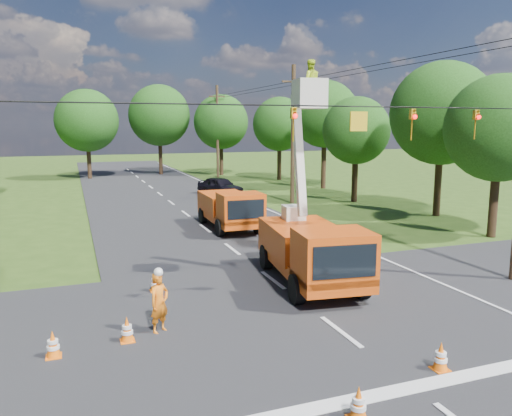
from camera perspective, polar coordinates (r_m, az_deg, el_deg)
name	(u,v)px	position (r m, az deg, el deg)	size (l,w,h in m)	color
ground	(186,214)	(32.75, -8.04, -0.71)	(140.00, 140.00, 0.00)	#2F4A16
road_main	(186,214)	(32.75, -8.04, -0.71)	(12.00, 100.00, 0.06)	black
road_cross	(309,309)	(16.18, 6.03, -11.36)	(56.00, 10.00, 0.07)	black
stop_bar	(414,389)	(12.18, 17.57, -19.13)	(9.00, 0.45, 0.02)	silver
edge_line	(266,209)	(34.35, 1.12, -0.15)	(0.12, 90.00, 0.02)	silver
bucket_truck	(312,239)	(18.11, 6.37, -3.59)	(3.24, 6.71, 8.00)	#C4460D
second_truck	(230,208)	(27.65, -2.97, -0.03)	(2.51, 6.10, 2.27)	#C4460D
ground_worker	(159,303)	(14.33, -10.99, -10.61)	(0.63, 0.41, 1.72)	orange
distant_car	(220,186)	(41.03, -4.10, 2.49)	(1.82, 4.52, 1.54)	black
traffic_cone_0	(358,404)	(10.67, 11.62, -21.05)	(0.38, 0.38, 0.71)	orange
traffic_cone_1	(441,357)	(12.98, 20.35, -15.66)	(0.38, 0.38, 0.71)	orange
traffic_cone_2	(299,249)	(21.98, 4.90, -4.74)	(0.38, 0.38, 0.71)	orange
traffic_cone_3	(264,235)	(24.65, 0.90, -3.14)	(0.38, 0.38, 0.71)	orange
traffic_cone_4	(127,330)	(14.08, -14.52, -13.31)	(0.38, 0.38, 0.71)	orange
traffic_cone_5	(53,345)	(13.78, -22.19, -14.25)	(0.38, 0.38, 0.71)	orange
traffic_cone_7	(257,217)	(29.36, 0.16, -1.09)	(0.38, 0.38, 0.71)	orange
traffic_cone_8	(155,282)	(17.82, -11.44, -8.30)	(0.38, 0.38, 0.71)	orange
pole_right_mid	(293,134)	(36.85, 4.24, 8.46)	(1.80, 0.30, 10.00)	#4C3823
pole_right_far	(217,131)	(55.67, -4.43, 8.80)	(1.80, 0.30, 10.00)	#4C3823
signal_span	(376,120)	(16.24, 13.57, 9.70)	(18.00, 0.29, 1.07)	black
tree_right_a	(499,129)	(28.15, 26.07, 8.16)	(5.40, 5.40, 8.28)	#382616
tree_right_b	(442,114)	(33.56, 20.49, 10.07)	(6.40, 6.40, 9.65)	#382616
tree_right_c	(356,131)	(38.17, 11.39, 8.65)	(5.00, 5.00, 7.83)	#382616
tree_right_d	(325,114)	(45.92, 7.86, 10.56)	(6.00, 6.00, 9.70)	#382616
tree_right_e	(280,124)	(52.71, 2.71, 9.54)	(5.60, 5.60, 8.63)	#382616
tree_far_a	(87,121)	(56.55, -18.77, 9.44)	(6.60, 6.60, 9.50)	#382616
tree_far_b	(159,116)	(59.34, -11.00, 10.34)	(7.00, 7.00, 10.32)	#382616
tree_far_c	(221,122)	(57.86, -4.02, 9.77)	(6.20, 6.20, 9.18)	#382616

